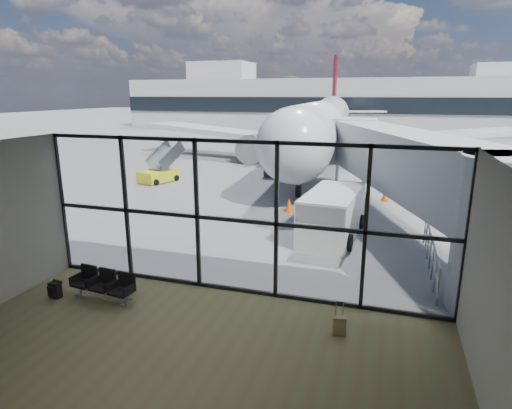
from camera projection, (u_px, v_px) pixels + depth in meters
The scene contains 21 objects.
ground at pixel (354, 144), 49.68m from camera, with size 220.00×220.00×0.00m, color slate.
lounge_shell at pixel (144, 270), 7.63m from camera, with size 12.02×8.01×4.51m.
glass_curtain_wall at pixel (236, 219), 12.17m from camera, with size 12.10×0.12×4.50m.
jet_bridge at pixel (410, 169), 17.16m from camera, with size 8.00×16.50×4.33m.
apron_railing at pixel (431, 249), 14.17m from camera, with size 0.06×5.46×1.11m.
far_terminal at pixel (363, 103), 69.09m from camera, with size 80.00×12.20×11.00m.
tree_0 at pixel (153, 99), 91.08m from camera, with size 4.95×4.95×7.12m.
tree_1 at pixel (178, 96), 89.19m from camera, with size 5.61×5.61×8.07m.
tree_2 at pixel (204, 93), 87.30m from camera, with size 6.27×6.27×9.03m.
tree_3 at pixel (232, 99), 85.88m from camera, with size 4.95×4.95×7.12m.
tree_4 at pixel (260, 96), 83.99m from camera, with size 5.61×5.61×8.07m.
tree_5 at pixel (290, 93), 82.10m from camera, with size 6.27×6.27×9.03m.
seating_row at pixel (105, 283), 12.11m from camera, with size 1.99×0.74×0.88m.
backpack at pixel (55, 290), 12.25m from camera, with size 0.36×0.35×0.50m.
suitcase at pixel (339, 325), 10.35m from camera, with size 0.34×0.28×0.84m.
airliner at pixel (322, 124), 37.72m from camera, with size 34.01×39.46×10.16m.
service_van at pixel (332, 214), 17.23m from camera, with size 2.42×4.51×1.90m.
belt_loader at pixel (282, 165), 31.07m from camera, with size 1.93×4.46×2.02m.
mobile_stairs at pixel (159, 174), 28.45m from camera, with size 2.23×3.28×2.12m.
traffic_cone_a at pixel (289, 205), 21.21m from camera, with size 0.48×0.48×0.68m.
traffic_cone_b at pixel (385, 196), 23.35m from camera, with size 0.45×0.45×0.64m.
Camera 1 is at (4.04, -10.97, 5.70)m, focal length 30.00 mm.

